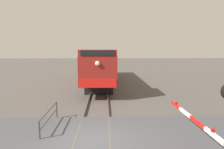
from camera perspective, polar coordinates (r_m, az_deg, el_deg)
ground_plane at (r=8.89m, az=-5.51°, el=-18.89°), size 160.00×160.00×0.00m
rail_track_left at (r=8.93m, az=-10.37°, el=-18.32°), size 0.08×80.00×0.15m
rail_track_right at (r=8.84m, az=-0.62°, el=-18.47°), size 0.08×80.00×0.15m
road_surface at (r=8.86m, az=-5.52°, el=-18.46°), size 36.00×6.12×0.15m
locomotive at (r=23.46m, az=-3.28°, el=2.59°), size 2.89×17.77×3.85m
guard_railing at (r=10.71m, az=-17.08°, el=-10.96°), size 0.08×3.15×0.95m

